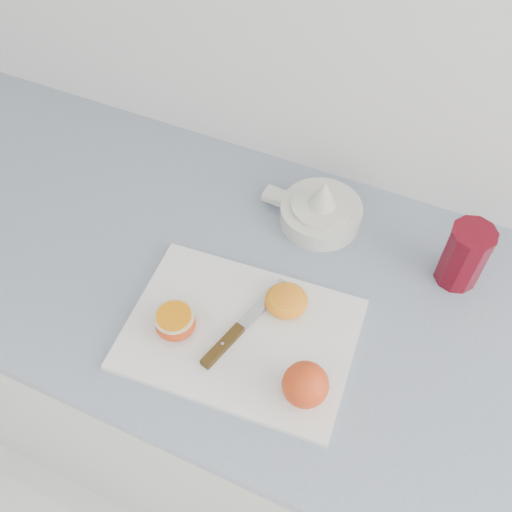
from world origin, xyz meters
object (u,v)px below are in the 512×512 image
object	(u,v)px
citrus_juicer	(320,210)
red_tumbler	(464,257)
half_orange	(175,322)
cutting_board	(240,334)
counter	(320,414)

from	to	relation	value
citrus_juicer	red_tumbler	world-z (taller)	red_tumbler
red_tumbler	half_orange	bearing A→B (deg)	-142.62
cutting_board	citrus_juicer	world-z (taller)	citrus_juicer
half_orange	citrus_juicer	bearing A→B (deg)	68.69
citrus_juicer	counter	bearing A→B (deg)	-57.94
cutting_board	half_orange	size ratio (longest dim) A/B	5.50
citrus_juicer	red_tumbler	distance (m)	0.27
half_orange	red_tumbler	bearing A→B (deg)	37.38
half_orange	counter	bearing A→B (deg)	32.47
half_orange	red_tumbler	world-z (taller)	red_tumbler
cutting_board	half_orange	world-z (taller)	half_orange
half_orange	citrus_juicer	size ratio (longest dim) A/B	0.34
half_orange	citrus_juicer	xyz separation A→B (m)	(0.13, 0.32, -0.00)
cutting_board	citrus_juicer	size ratio (longest dim) A/B	1.87
counter	citrus_juicer	distance (m)	0.51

